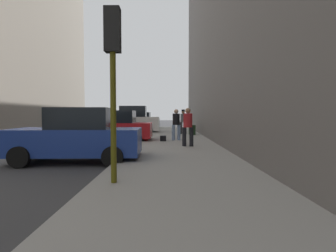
% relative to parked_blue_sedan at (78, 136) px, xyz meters
% --- Properties ---
extents(ground_plane, '(120.00, 120.00, 0.00)m').
position_rel_parked_blue_sedan_xyz_m(ground_plane, '(-2.65, 1.72, -0.85)').
color(ground_plane, '#38383A').
extents(sidewalk, '(4.00, 40.00, 0.15)m').
position_rel_parked_blue_sedan_xyz_m(sidewalk, '(3.35, 1.72, -0.77)').
color(sidewalk, gray).
rests_on(sidewalk, ground_plane).
extents(parked_blue_sedan, '(4.25, 2.15, 1.79)m').
position_rel_parked_blue_sedan_xyz_m(parked_blue_sedan, '(0.00, 0.00, 0.00)').
color(parked_blue_sedan, navy).
rests_on(parked_blue_sedan, ground_plane).
extents(parked_red_hatchback, '(4.21, 2.08, 1.79)m').
position_rel_parked_blue_sedan_xyz_m(parked_red_hatchback, '(0.00, 6.06, 0.00)').
color(parked_red_hatchback, '#B2191E').
rests_on(parked_red_hatchback, ground_plane).
extents(parked_white_van, '(4.63, 2.12, 2.25)m').
position_rel_parked_blue_sedan_xyz_m(parked_white_van, '(-0.00, 12.83, 0.18)').
color(parked_white_van, silver).
rests_on(parked_white_van, ground_plane).
extents(parked_dark_green_sedan, '(4.27, 2.18, 1.79)m').
position_rel_parked_blue_sedan_xyz_m(parked_dark_green_sedan, '(-0.00, 18.71, 0.00)').
color(parked_dark_green_sedan, '#193828').
rests_on(parked_dark_green_sedan, ground_plane).
extents(fire_hydrant, '(0.42, 0.22, 0.70)m').
position_rel_parked_blue_sedan_xyz_m(fire_hydrant, '(1.80, 5.62, -0.35)').
color(fire_hydrant, red).
rests_on(fire_hydrant, sidewalk).
extents(traffic_light, '(0.32, 0.32, 3.60)m').
position_rel_parked_blue_sedan_xyz_m(traffic_light, '(1.85, -3.15, 1.91)').
color(traffic_light, '#514C0F').
rests_on(traffic_light, sidewalk).
extents(pedestrian_with_beanie, '(0.53, 0.49, 1.78)m').
position_rel_parked_blue_sedan_xyz_m(pedestrian_with_beanie, '(4.09, 10.43, 0.29)').
color(pedestrian_with_beanie, '#333338').
rests_on(pedestrian_with_beanie, sidewalk).
extents(pedestrian_in_red_jacket, '(0.52, 0.45, 1.71)m').
position_rel_parked_blue_sedan_xyz_m(pedestrian_in_red_jacket, '(3.88, 3.10, 0.26)').
color(pedestrian_in_red_jacket, black).
rests_on(pedestrian_in_red_jacket, sidewalk).
extents(pedestrian_in_jeans, '(0.53, 0.50, 1.71)m').
position_rel_parked_blue_sedan_xyz_m(pedestrian_in_jeans, '(3.44, 5.85, 0.26)').
color(pedestrian_in_jeans, '#728CB2').
rests_on(pedestrian_in_jeans, sidewalk).
extents(rolling_suitcase, '(0.44, 0.61, 1.04)m').
position_rel_parked_blue_sedan_xyz_m(rolling_suitcase, '(4.68, 9.77, -0.36)').
color(rolling_suitcase, black).
rests_on(rolling_suitcase, sidewalk).
extents(duffel_bag, '(0.32, 0.44, 0.28)m').
position_rel_parked_blue_sedan_xyz_m(duffel_bag, '(2.73, 5.44, -0.56)').
color(duffel_bag, black).
rests_on(duffel_bag, sidewalk).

